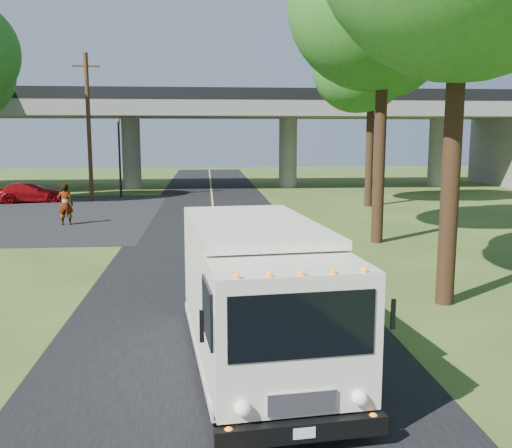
{
  "coord_description": "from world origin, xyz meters",
  "views": [
    {
      "loc": [
        -0.34,
        -12.2,
        4.15
      ],
      "look_at": [
        1.06,
        3.87,
        1.6
      ],
      "focal_mm": 40.0,
      "sensor_mm": 36.0,
      "label": 1
    }
  ],
  "objects": [
    {
      "name": "road",
      "position": [
        0.0,
        10.0,
        0.01
      ],
      "size": [
        7.0,
        90.0,
        0.02
      ],
      "primitive_type": "cube",
      "color": "black",
      "rests_on": "ground"
    },
    {
      "name": "red_sedan",
      "position": [
        -11.11,
        23.66,
        0.61
      ],
      "size": [
        4.45,
        2.61,
        1.21
      ],
      "primitive_type": "imported",
      "rotation": [
        0.0,
        0.0,
        1.8
      ],
      "color": "#99090F",
      "rests_on": "ground"
    },
    {
      "name": "parking_lot",
      "position": [
        -11.0,
        18.0,
        0.01
      ],
      "size": [
        16.0,
        18.0,
        0.01
      ],
      "primitive_type": "cube",
      "color": "black",
      "rests_on": "ground"
    },
    {
      "name": "tree_right_far",
      "position": [
        9.21,
        19.84,
        8.3
      ],
      "size": [
        5.77,
        5.67,
        10.99
      ],
      "color": "#382314",
      "rests_on": "ground"
    },
    {
      "name": "step_van",
      "position": [
        0.55,
        -2.45,
        1.4
      ],
      "size": [
        2.87,
        6.34,
        2.58
      ],
      "rotation": [
        0.0,
        0.0,
        0.1
      ],
      "color": "silver",
      "rests_on": "ground"
    },
    {
      "name": "overpass",
      "position": [
        0.0,
        32.0,
        4.56
      ],
      "size": [
        54.0,
        10.0,
        7.3
      ],
      "color": "slate",
      "rests_on": "ground"
    },
    {
      "name": "lane_line",
      "position": [
        0.0,
        10.0,
        0.03
      ],
      "size": [
        0.12,
        90.0,
        0.01
      ],
      "primitive_type": "cube",
      "color": "gold",
      "rests_on": "road"
    },
    {
      "name": "traffic_signal",
      "position": [
        -6.0,
        26.0,
        3.2
      ],
      "size": [
        0.18,
        0.22,
        5.2
      ],
      "color": "black",
      "rests_on": "ground"
    },
    {
      "name": "ground",
      "position": [
        0.0,
        0.0,
        0.0
      ],
      "size": [
        120.0,
        120.0,
        0.0
      ],
      "primitive_type": "plane",
      "color": "#334C1B",
      "rests_on": "ground"
    },
    {
      "name": "utility_pole",
      "position": [
        -7.5,
        24.0,
        4.59
      ],
      "size": [
        1.6,
        0.26,
        9.0
      ],
      "color": "#472D19",
      "rests_on": "ground"
    },
    {
      "name": "pedestrian",
      "position": [
        -6.8,
        14.36,
        0.96
      ],
      "size": [
        0.73,
        0.5,
        1.93
      ],
      "primitive_type": "imported",
      "rotation": [
        0.0,
        0.0,
        3.2
      ],
      "color": "gray",
      "rests_on": "ground"
    }
  ]
}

